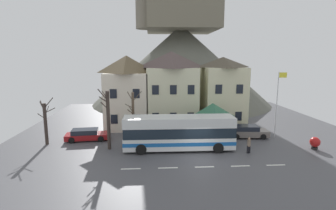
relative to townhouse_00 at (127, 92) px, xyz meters
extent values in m
cube|color=#4C4B50|center=(7.38, -12.08, -4.60)|extent=(40.00, 60.00, 0.06)
cube|color=silver|center=(1.38, -13.75, -4.57)|extent=(1.60, 0.20, 0.01)
cube|color=silver|center=(4.38, -13.75, -4.57)|extent=(1.60, 0.20, 0.01)
cube|color=silver|center=(7.38, -13.75, -4.57)|extent=(1.60, 0.20, 0.01)
cube|color=silver|center=(10.38, -13.75, -4.57)|extent=(1.60, 0.20, 0.01)
cube|color=silver|center=(13.38, -13.75, -4.57)|extent=(1.60, 0.20, 0.01)
cube|color=beige|center=(0.00, 0.00, -1.07)|extent=(5.31, 6.16, 7.00)
pyramid|color=brown|center=(0.00, 0.00, 3.50)|extent=(5.31, 6.16, 2.15)
cube|color=black|center=(-1.33, -3.11, -2.90)|extent=(0.80, 0.06, 1.10)
cube|color=black|center=(1.33, -3.11, -2.90)|extent=(0.80, 0.06, 1.10)
cube|color=black|center=(-1.33, -3.11, 0.15)|extent=(0.80, 0.06, 1.10)
cube|color=black|center=(1.33, -3.11, 0.15)|extent=(0.80, 0.06, 1.10)
cube|color=beige|center=(5.69, 0.34, -0.77)|extent=(6.33, 6.83, 7.62)
pyramid|color=#524340|center=(5.69, 0.34, 4.07)|extent=(6.33, 6.83, 2.06)
cube|color=black|center=(3.59, -3.11, -2.75)|extent=(0.80, 0.06, 1.10)
cube|color=black|center=(5.69, -3.11, -2.75)|extent=(0.80, 0.06, 1.10)
cube|color=black|center=(7.80, -3.11, -2.75)|extent=(0.80, 0.06, 1.10)
cube|color=black|center=(3.59, -3.11, 0.56)|extent=(0.80, 0.06, 1.10)
cube|color=black|center=(5.69, -3.11, 0.56)|extent=(0.80, 0.06, 1.10)
cube|color=black|center=(7.80, -3.11, 0.56)|extent=(0.80, 0.06, 1.10)
cube|color=beige|center=(12.40, 0.10, -0.75)|extent=(5.10, 6.37, 7.66)
pyramid|color=#4F4739|center=(12.40, 0.10, 3.74)|extent=(5.10, 6.37, 1.32)
cube|color=black|center=(11.13, -3.11, -2.74)|extent=(0.80, 0.06, 1.10)
cube|color=black|center=(13.68, -3.11, -2.74)|extent=(0.80, 0.06, 1.10)
cube|color=black|center=(11.13, -3.11, 0.59)|extent=(0.80, 0.06, 1.10)
cube|color=black|center=(13.68, -3.11, 0.59)|extent=(0.80, 0.06, 1.10)
cone|color=#5A5A50|center=(9.09, 19.09, 3.08)|extent=(34.99, 34.99, 15.31)
cube|color=#6B6554|center=(9.09, 19.09, 13.21)|extent=(13.29, 13.29, 7.40)
cylinder|color=#6A6456|center=(2.45, 15.76, 14.17)|extent=(4.01, 4.01, 9.31)
cube|color=silver|center=(5.71, -9.45, -3.75)|extent=(10.59, 2.52, 1.16)
cube|color=#1959A5|center=(5.71, -9.45, -3.69)|extent=(10.61, 2.54, 0.36)
cube|color=#19232D|center=(5.71, -9.45, -2.68)|extent=(10.49, 2.47, 0.97)
cube|color=silver|center=(5.71, -9.45, -1.74)|extent=(10.59, 2.52, 0.91)
cube|color=#19232D|center=(11.01, -9.49, -2.68)|extent=(0.08, 2.05, 0.94)
cylinder|color=black|center=(9.31, -8.31, -4.07)|extent=(1.00, 0.29, 1.00)
cylinder|color=black|center=(9.29, -10.64, -4.07)|extent=(1.00, 0.29, 1.00)
cylinder|color=black|center=(2.12, -8.25, -4.07)|extent=(1.00, 0.29, 1.00)
cylinder|color=black|center=(2.10, -10.59, -4.07)|extent=(1.00, 0.29, 1.00)
cylinder|color=#473D33|center=(8.22, -3.97, -3.37)|extent=(0.14, 0.14, 2.40)
cylinder|color=#473D33|center=(11.52, -3.97, -3.37)|extent=(0.14, 0.14, 2.40)
cylinder|color=#473D33|center=(8.22, -7.27, -3.37)|extent=(0.14, 0.14, 2.40)
cylinder|color=#473D33|center=(11.52, -7.27, -3.37)|extent=(0.14, 0.14, 2.40)
pyramid|color=#2E6649|center=(9.87, -5.62, -1.42)|extent=(3.60, 3.60, 1.51)
cube|color=slate|center=(13.88, -5.85, -4.06)|extent=(4.55, 2.18, 0.67)
cube|color=#1E232D|center=(13.66, -5.83, -3.47)|extent=(2.77, 1.83, 0.50)
cylinder|color=black|center=(15.40, -5.07, -4.25)|extent=(0.65, 0.25, 0.64)
cylinder|color=black|center=(15.27, -6.84, -4.25)|extent=(0.65, 0.25, 0.64)
cylinder|color=black|center=(12.49, -4.85, -4.25)|extent=(0.65, 0.25, 0.64)
cylinder|color=black|center=(12.36, -6.62, -4.25)|extent=(0.65, 0.25, 0.64)
cube|color=maroon|center=(-3.89, -5.79, -4.11)|extent=(4.68, 2.21, 0.56)
cube|color=#1E232D|center=(-4.12, -5.82, -3.59)|extent=(2.86, 1.83, 0.49)
cylinder|color=black|center=(-2.49, -4.80, -4.25)|extent=(0.66, 0.26, 0.64)
cylinder|color=black|center=(-2.32, -6.50, -4.25)|extent=(0.66, 0.26, 0.64)
cylinder|color=black|center=(-5.47, -5.09, -4.25)|extent=(0.66, 0.26, 0.64)
cylinder|color=black|center=(-5.30, -6.79, -4.25)|extent=(0.66, 0.26, 0.64)
cylinder|color=black|center=(11.20, -7.14, -4.21)|extent=(0.17, 0.17, 0.73)
cylinder|color=black|center=(10.99, -7.14, -4.21)|extent=(0.17, 0.17, 0.73)
cylinder|color=#7F6B56|center=(11.10, -7.14, -3.57)|extent=(0.31, 0.31, 0.64)
sphere|color=#D1AD89|center=(11.10, -7.14, -3.14)|extent=(0.23, 0.23, 0.23)
cylinder|color=#38332D|center=(9.88, -7.63, -4.17)|extent=(0.16, 0.16, 0.80)
cylinder|color=#38332D|center=(10.06, -7.71, -4.17)|extent=(0.16, 0.16, 0.80)
cylinder|color=#7F6B56|center=(9.97, -7.67, -3.49)|extent=(0.30, 0.30, 0.67)
sphere|color=tan|center=(9.97, -7.67, -3.05)|extent=(0.22, 0.22, 0.22)
cylinder|color=black|center=(12.05, -10.83, -4.21)|extent=(0.17, 0.17, 0.73)
cylinder|color=black|center=(12.25, -10.80, -4.21)|extent=(0.17, 0.17, 0.73)
cylinder|color=#7F6B56|center=(12.15, -10.82, -3.59)|extent=(0.31, 0.31, 0.63)
sphere|color=#9E7A60|center=(12.15, -10.82, -3.17)|extent=(0.21, 0.21, 0.21)
cube|color=#473828|center=(8.46, -3.77, -4.12)|extent=(1.62, 0.45, 0.08)
cube|color=#473828|center=(8.46, -3.54, -3.90)|extent=(1.62, 0.06, 0.40)
cube|color=#2D2D33|center=(7.73, -3.77, -4.35)|extent=(0.08, 0.36, 0.45)
cube|color=#2D2D33|center=(9.19, -3.77, -4.35)|extent=(0.08, 0.36, 0.45)
cylinder|color=silver|center=(16.87, -6.14, -0.90)|extent=(0.10, 0.10, 7.35)
cube|color=yellow|center=(17.32, -6.14, 2.43)|extent=(0.90, 0.03, 0.56)
cylinder|color=black|center=(18.96, -10.22, -4.45)|extent=(0.59, 0.59, 0.25)
sphere|color=#B21919|center=(18.96, -10.22, -3.84)|extent=(0.98, 0.98, 0.98)
cylinder|color=brown|center=(1.17, -6.63, -1.92)|extent=(0.28, 0.28, 5.32)
cylinder|color=brown|center=(0.76, -6.68, -0.69)|extent=(0.85, 0.17, 0.51)
cylinder|color=brown|center=(0.91, -6.86, -1.27)|extent=(0.62, 0.55, 0.62)
cylinder|color=brown|center=(1.63, -6.62, 0.32)|extent=(0.98, 0.09, 1.09)
cylinder|color=brown|center=(0.88, -6.44, 0.29)|extent=(0.67, 0.49, 0.97)
cylinder|color=brown|center=(1.01, -7.11, -0.98)|extent=(0.41, 1.02, 0.89)
cylinder|color=#382D28|center=(-7.72, -7.00, -2.42)|extent=(0.33, 0.33, 4.30)
cylinder|color=#382D28|center=(-7.21, -6.92, -1.01)|extent=(1.06, 0.22, 0.56)
cylinder|color=#382D28|center=(-7.33, -6.80, -0.25)|extent=(0.88, 0.49, 1.05)
cylinder|color=#382D28|center=(-7.99, -7.19, -1.53)|extent=(0.61, 0.47, 0.66)
cylinder|color=#382D28|center=(-7.78, -6.56, -0.92)|extent=(0.20, 0.93, 0.81)
cylinder|color=#382D28|center=(-7.71, -6.41, -1.15)|extent=(0.08, 1.21, 0.87)
cylinder|color=#382D28|center=(-8.03, -6.65, -0.66)|extent=(0.70, 0.79, 1.18)
cylinder|color=#382D28|center=(-8.07, -6.65, -0.64)|extent=(0.77, 0.79, 0.93)
cylinder|color=#382D28|center=(-1.06, -8.84, -1.71)|extent=(0.34, 0.34, 5.73)
cylinder|color=#382D28|center=(-1.38, -9.19, 0.37)|extent=(0.73, 0.79, 0.75)
cylinder|color=#382D28|center=(-1.33, -8.71, 0.78)|extent=(0.60, 0.34, 0.74)
cylinder|color=#382D28|center=(-1.44, -9.12, 0.83)|extent=(0.87, 0.68, 1.23)
cylinder|color=#382D28|center=(-1.22, -8.62, 0.46)|extent=(0.43, 0.54, 0.75)
cylinder|color=#382D28|center=(-0.92, -9.30, 0.77)|extent=(0.36, 0.97, 0.82)
cylinder|color=#382D28|center=(-1.34, -9.07, -0.20)|extent=(0.67, 0.57, 0.81)
cylinder|color=#382D28|center=(-1.27, -8.40, 0.00)|extent=(0.50, 0.94, 0.58)
camera|label=1|loc=(3.10, -33.85, 4.14)|focal=28.15mm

